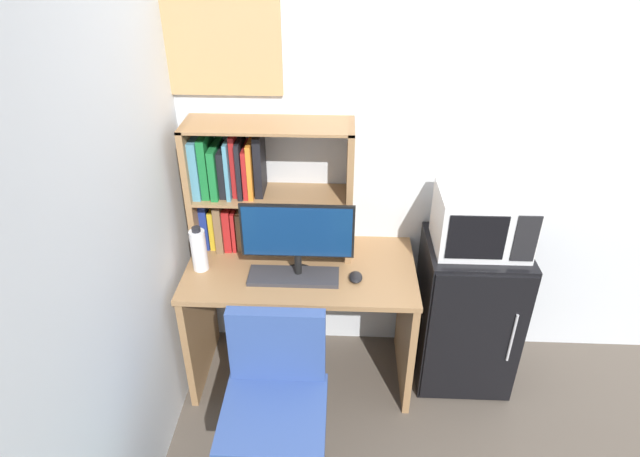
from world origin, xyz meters
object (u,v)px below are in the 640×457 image
at_px(monitor, 297,236).
at_px(keyboard, 294,276).
at_px(water_bottle, 199,250).
at_px(mini_fridge, 466,312).
at_px(wall_corkboard, 213,39).
at_px(hutch_bookshelf, 244,183).
at_px(microwave, 483,220).
at_px(desk_chair, 276,421).
at_px(computer_mouse, 356,277).

height_order(monitor, keyboard, monitor).
bearing_deg(water_bottle, monitor, -4.75).
height_order(mini_fridge, wall_corkboard, wall_corkboard).
bearing_deg(monitor, keyboard, -135.79).
xyz_separation_m(hutch_bookshelf, wall_corkboard, (-0.11, 0.11, 0.68)).
relative_size(water_bottle, wall_corkboard, 0.39).
xyz_separation_m(monitor, microwave, (0.90, 0.14, 0.03)).
xyz_separation_m(monitor, desk_chair, (-0.06, -0.61, -0.58)).
height_order(mini_fridge, microwave, microwave).
height_order(keyboard, microwave, microwave).
xyz_separation_m(hutch_bookshelf, water_bottle, (-0.21, -0.23, -0.26)).
distance_m(monitor, desk_chair, 0.84).
bearing_deg(computer_mouse, mini_fridge, 14.17).
distance_m(keyboard, mini_fridge, 0.99).
bearing_deg(hutch_bookshelf, desk_chair, -75.06).
height_order(monitor, wall_corkboard, wall_corkboard).
bearing_deg(mini_fridge, keyboard, -170.35).
relative_size(computer_mouse, microwave, 0.21).
bearing_deg(microwave, hutch_bookshelf, 173.88).
relative_size(monitor, mini_fridge, 0.64).
xyz_separation_m(keyboard, wall_corkboard, (-0.38, 0.40, 1.05)).
bearing_deg(monitor, mini_fridge, 8.59).
distance_m(hutch_bookshelf, computer_mouse, 0.74).
bearing_deg(wall_corkboard, microwave, -10.36).
bearing_deg(desk_chair, monitor, 84.74).
distance_m(hutch_bookshelf, keyboard, 0.54).
distance_m(hutch_bookshelf, mini_fridge, 1.39).
height_order(computer_mouse, microwave, microwave).
height_order(water_bottle, wall_corkboard, wall_corkboard).
bearing_deg(mini_fridge, water_bottle, -176.13).
bearing_deg(monitor, wall_corkboard, 136.76).
distance_m(desk_chair, wall_corkboard, 1.75).
height_order(monitor, microwave, microwave).
relative_size(water_bottle, desk_chair, 0.27).
height_order(hutch_bookshelf, microwave, hutch_bookshelf).
bearing_deg(desk_chair, water_bottle, 124.27).
relative_size(monitor, keyboard, 1.22).
bearing_deg(wall_corkboard, hutch_bookshelf, -44.75).
bearing_deg(computer_mouse, desk_chair, -120.11).
xyz_separation_m(computer_mouse, mini_fridge, (0.62, 0.16, -0.33)).
relative_size(keyboard, mini_fridge, 0.52).
height_order(monitor, computer_mouse, monitor).
distance_m(monitor, wall_corkboard, 0.99).
distance_m(water_bottle, desk_chair, 0.91).
xyz_separation_m(computer_mouse, water_bottle, (-0.79, 0.06, 0.10)).
xyz_separation_m(computer_mouse, microwave, (0.62, 0.16, 0.25)).
xyz_separation_m(computer_mouse, wall_corkboard, (-0.69, 0.40, 1.05)).
bearing_deg(monitor, computer_mouse, -3.87).
height_order(computer_mouse, desk_chair, desk_chair).
relative_size(keyboard, wall_corkboard, 0.71).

